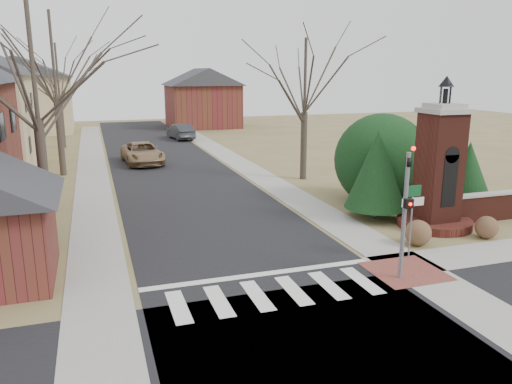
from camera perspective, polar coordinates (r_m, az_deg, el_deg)
name	(u,v)px	position (r m, az deg, el deg)	size (l,w,h in m)	color
ground	(285,304)	(15.00, 3.35, -12.71)	(120.00, 120.00, 0.00)	brown
main_street	(170,169)	(35.46, -9.78, 2.65)	(8.00, 70.00, 0.01)	black
cross_street	(331,359)	(12.61, 8.61, -18.34)	(120.00, 8.00, 0.01)	black
crosswalk_zone	(276,293)	(15.66, 2.25, -11.45)	(8.00, 2.20, 0.02)	silver
stop_bar	(260,275)	(16.95, 0.46, -9.42)	(8.00, 0.35, 0.02)	silver
sidewalk_right_main	(241,164)	(36.56, -1.69, 3.18)	(2.00, 60.00, 0.02)	gray
sidewalk_left	(92,173)	(35.11, -18.20, 2.06)	(2.00, 60.00, 0.02)	gray
curb_apron	(406,271)	(17.94, 16.72, -8.69)	(2.40, 2.40, 0.02)	brown
traffic_signal_pole	(406,203)	(16.53, 16.74, -1.18)	(0.28, 0.41, 4.50)	slate
sign_post	(412,207)	(18.53, 17.42, -1.69)	(0.90, 0.07, 2.75)	slate
brick_gate_monument	(438,178)	(22.83, 20.10, 1.48)	(3.20, 3.20, 6.47)	#501F17
house_distant_left	(22,94)	(60.92, -25.21, 10.12)	(10.80, 8.80, 8.53)	#D6B48F
house_distant_right	(202,97)	(61.92, -6.18, 10.79)	(8.80, 8.80, 7.30)	maroon
evergreen_near	(377,169)	(23.39, 13.63, 2.54)	(2.80, 2.80, 4.10)	#473D33
evergreen_mid	(422,155)	(26.16, 18.47, 4.03)	(3.40, 3.40, 4.70)	#473D33
evergreen_far	(468,170)	(26.76, 23.08, 2.32)	(2.40, 2.40, 3.30)	#473D33
evergreen_mass	(381,156)	(26.40, 14.15, 3.97)	(4.80, 4.80, 4.80)	black
bare_tree_0	(30,43)	(21.59, -24.40, 15.26)	(8.05, 8.05, 11.15)	#473D33
bare_tree_1	(52,48)	(34.56, -22.30, 14.96)	(8.40, 8.40, 11.64)	#473D33
bare_tree_2	(57,67)	(47.54, -21.81, 13.16)	(7.35, 7.35, 10.19)	#473D33
bare_tree_3	(305,70)	(31.10, 5.66, 13.66)	(7.00, 7.00, 9.70)	#473D33
pickup_truck	(142,153)	(37.78, -12.85, 4.36)	(2.58, 5.59, 1.55)	#987752
distant_car	(181,132)	(50.80, -8.62, 6.85)	(1.63, 4.67, 1.54)	#303338
dry_shrub_left	(418,233)	(20.51, 18.04, -4.47)	(1.02, 1.02, 1.02)	brown
dry_shrub_right	(487,227)	(22.41, 24.86, -3.69)	(0.92, 0.92, 0.92)	brown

